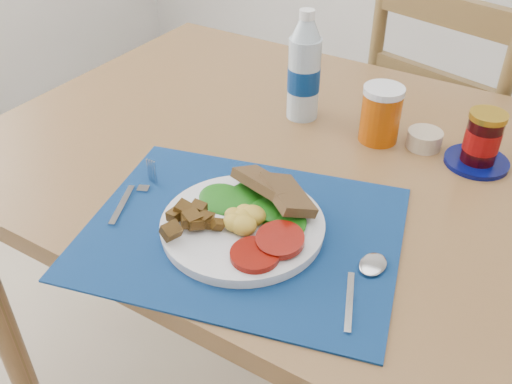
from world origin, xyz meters
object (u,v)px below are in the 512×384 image
(water_bottle, at_px, (304,72))
(jam_on_saucer, at_px, (482,142))
(breakfast_plate, at_px, (239,222))
(juice_glass, at_px, (381,116))
(chair_far, at_px, (446,114))

(water_bottle, height_order, jam_on_saucer, water_bottle)
(breakfast_plate, height_order, juice_glass, juice_glass)
(chair_far, xyz_separation_m, breakfast_plate, (-0.10, -0.90, 0.20))
(breakfast_plate, relative_size, jam_on_saucer, 2.17)
(juice_glass, xyz_separation_m, jam_on_saucer, (0.19, 0.01, -0.01))
(breakfast_plate, distance_m, water_bottle, 0.41)
(jam_on_saucer, bearing_deg, water_bottle, -178.97)
(chair_far, distance_m, water_bottle, 0.61)
(chair_far, xyz_separation_m, water_bottle, (-0.19, -0.51, 0.28))
(juice_glass, relative_size, jam_on_saucer, 0.91)
(chair_far, bearing_deg, jam_on_saucer, 123.02)
(water_bottle, distance_m, juice_glass, 0.18)
(breakfast_plate, height_order, water_bottle, water_bottle)
(water_bottle, relative_size, jam_on_saucer, 1.94)
(breakfast_plate, height_order, jam_on_saucer, jam_on_saucer)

